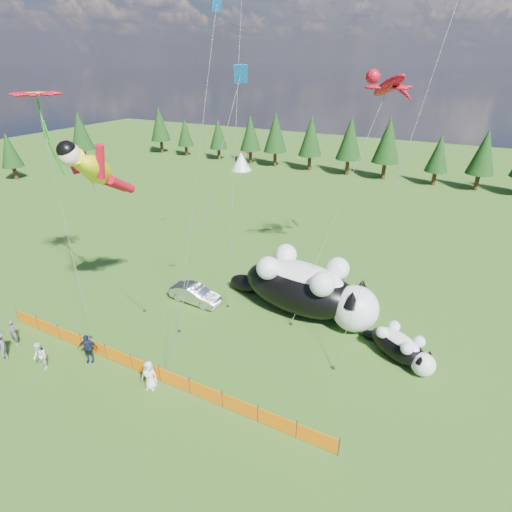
{
  "coord_description": "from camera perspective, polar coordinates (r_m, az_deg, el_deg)",
  "views": [
    {
      "loc": [
        13.29,
        -15.36,
        15.78
      ],
      "look_at": [
        3.28,
        4.0,
        5.1
      ],
      "focal_mm": 28.0,
      "sensor_mm": 36.0,
      "label": 1
    }
  ],
  "objects": [
    {
      "name": "safety_fence",
      "position": [
        23.72,
        -15.52,
        -15.16
      ],
      "size": [
        22.06,
        0.06,
        1.1
      ],
      "color": "#262626",
      "rests_on": "ground"
    },
    {
      "name": "spectator_d",
      "position": [
        27.87,
        -32.65,
        -10.73
      ],
      "size": [
        1.42,
        1.17,
        1.96
      ],
      "primitive_type": "imported",
      "rotation": [
        0.0,
        0.0,
        -0.49
      ],
      "color": "#555459",
      "rests_on": "ground"
    },
    {
      "name": "cat_large",
      "position": [
        27.38,
        7.27,
        -4.49
      ],
      "size": [
        11.32,
        4.8,
        4.09
      ],
      "rotation": [
        0.0,
        0.0,
        -0.1
      ],
      "color": "black",
      "rests_on": "ground"
    },
    {
      "name": "car",
      "position": [
        29.25,
        -8.67,
        -5.41
      ],
      "size": [
        3.92,
        1.49,
        1.28
      ],
      "primitive_type": "imported",
      "rotation": [
        0.0,
        0.0,
        1.54
      ],
      "color": "silver",
      "rests_on": "ground"
    },
    {
      "name": "festival_tents",
      "position": [
        57.24,
        24.46,
        9.24
      ],
      "size": [
        50.0,
        3.2,
        2.8
      ],
      "primitive_type": null,
      "color": "white",
      "rests_on": "ground"
    },
    {
      "name": "gecko_kite",
      "position": [
        28.7,
        18.43,
        22.08
      ],
      "size": [
        5.67,
        10.99,
        16.47
      ],
      "color": "#BB0920",
      "rests_on": "ground"
    },
    {
      "name": "superhero_kite",
      "position": [
        25.01,
        -21.85,
        11.33
      ],
      "size": [
        6.35,
        6.45,
        12.48
      ],
      "color": "#D7D50B",
      "rests_on": "ground"
    },
    {
      "name": "spectator_a",
      "position": [
        28.93,
        -31.38,
        -9.32
      ],
      "size": [
        0.67,
        0.48,
        1.7
      ],
      "primitive_type": "imported",
      "rotation": [
        0.0,
        0.0,
        -0.13
      ],
      "color": "#555459",
      "rests_on": "ground"
    },
    {
      "name": "spectator_c",
      "position": [
        25.44,
        -22.9,
        -12.05
      ],
      "size": [
        1.22,
        1.05,
        1.86
      ],
      "primitive_type": "imported",
      "rotation": [
        0.0,
        0.0,
        0.56
      ],
      "color": "#16213E",
      "rests_on": "ground"
    },
    {
      "name": "tree_line",
      "position": [
        62.91,
        15.15,
        14.45
      ],
      "size": [
        90.0,
        4.0,
        8.0
      ],
      "primitive_type": null,
      "color": "black",
      "rests_on": "ground"
    },
    {
      "name": "flower_kite",
      "position": [
        27.55,
        -28.84,
        19.27
      ],
      "size": [
        5.65,
        4.61,
        14.67
      ],
      "color": "#BB0920",
      "rests_on": "ground"
    },
    {
      "name": "diamond_kite_d",
      "position": [
        29.8,
        -2.1,
        32.46
      ],
      "size": [
        2.2,
        6.4,
        21.37
      ],
      "color": "#0D9DA7",
      "rests_on": "ground"
    },
    {
      "name": "spectator_b",
      "position": [
        26.05,
        -28.48,
        -12.5
      ],
      "size": [
        0.98,
        0.77,
        1.76
      ],
      "primitive_type": "imported",
      "rotation": [
        0.0,
        0.0,
        -0.36
      ],
      "color": "white",
      "rests_on": "ground"
    },
    {
      "name": "diamond_kite_a",
      "position": [
        26.38,
        -5.98,
        30.23
      ],
      "size": [
        0.77,
        6.68,
        19.8
      ],
      "color": "blue",
      "rests_on": "ground"
    },
    {
      "name": "spectator_e",
      "position": [
        22.65,
        -14.99,
        -16.14
      ],
      "size": [
        0.99,
        0.79,
        1.76
      ],
      "primitive_type": "imported",
      "rotation": [
        0.0,
        0.0,
        0.31
      ],
      "color": "white",
      "rests_on": "ground"
    },
    {
      "name": "ground",
      "position": [
        25.72,
        -10.89,
        -12.31
      ],
      "size": [
        160.0,
        160.0,
        0.0
      ],
      "primitive_type": "plane",
      "color": "#153D0B",
      "rests_on": "ground"
    },
    {
      "name": "diamond_kite_c",
      "position": [
        18.17,
        -2.85,
        22.31
      ],
      "size": [
        4.13,
        3.24,
        16.24
      ],
      "color": "blue",
      "rests_on": "ground"
    },
    {
      "name": "cat_small",
      "position": [
        25.19,
        20.02,
        -12.1
      ],
      "size": [
        4.57,
        3.35,
        1.8
      ],
      "rotation": [
        0.0,
        0.0,
        -0.51
      ],
      "color": "black",
      "rests_on": "ground"
    }
  ]
}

